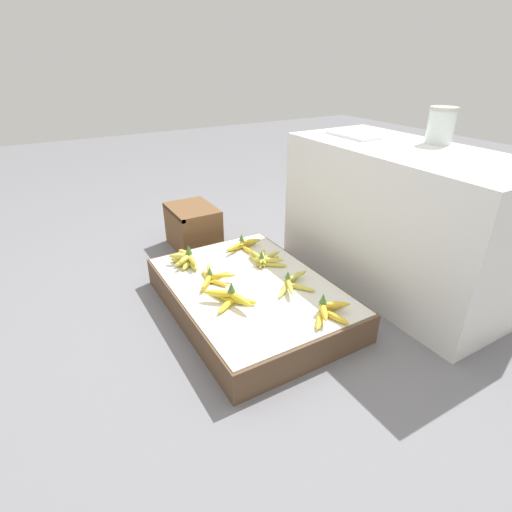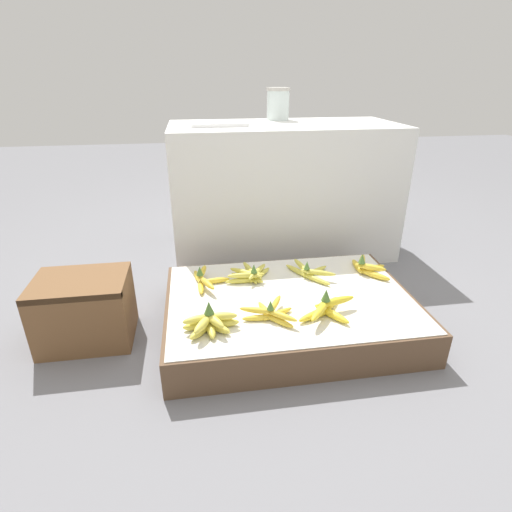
{
  "view_description": "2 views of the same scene",
  "coord_description": "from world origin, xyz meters",
  "views": [
    {
      "loc": [
        1.43,
        -0.8,
        1.14
      ],
      "look_at": [
        0.04,
        0.01,
        0.31
      ],
      "focal_mm": 28.0,
      "sensor_mm": 36.0,
      "label": 1
    },
    {
      "loc": [
        -0.35,
        -1.38,
        0.98
      ],
      "look_at": [
        -0.14,
        -0.01,
        0.34
      ],
      "focal_mm": 28.0,
      "sensor_mm": 36.0,
      "label": 2
    }
  ],
  "objects": [
    {
      "name": "ground_plane",
      "position": [
        0.0,
        0.0,
        0.0
      ],
      "size": [
        10.0,
        10.0,
        0.0
      ],
      "primitive_type": "plane",
      "color": "slate"
    },
    {
      "name": "display_platform",
      "position": [
        0.0,
        0.0,
        0.07
      ],
      "size": [
        1.0,
        0.71,
        0.15
      ],
      "color": "brown",
      "rests_on": "ground_plane"
    },
    {
      "name": "back_vendor_table",
      "position": [
        0.14,
        0.8,
        0.37
      ],
      "size": [
        1.23,
        0.57,
        0.73
      ],
      "color": "white",
      "rests_on": "ground_plane"
    },
    {
      "name": "wooden_crate",
      "position": [
        -0.81,
        0.04,
        0.14
      ],
      "size": [
        0.35,
        0.26,
        0.27
      ],
      "color": "brown",
      "rests_on": "ground_plane"
    },
    {
      "name": "banana_bunch_front_left",
      "position": [
        -0.33,
        -0.19,
        0.18
      ],
      "size": [
        0.2,
        0.13,
        0.11
      ],
      "color": "#DBCC4C",
      "rests_on": "display_platform"
    },
    {
      "name": "banana_bunch_front_midleft",
      "position": [
        -0.11,
        -0.15,
        0.17
      ],
      "size": [
        0.21,
        0.2,
        0.08
      ],
      "color": "gold",
      "rests_on": "display_platform"
    },
    {
      "name": "banana_bunch_front_midright",
      "position": [
        0.1,
        -0.16,
        0.18
      ],
      "size": [
        0.25,
        0.21,
        0.11
      ],
      "color": "yellow",
      "rests_on": "display_platform"
    },
    {
      "name": "banana_bunch_middle_left",
      "position": [
        -0.34,
        0.15,
        0.17
      ],
      "size": [
        0.16,
        0.23,
        0.09
      ],
      "color": "gold",
      "rests_on": "display_platform"
    },
    {
      "name": "banana_bunch_middle_midleft",
      "position": [
        -0.14,
        0.17,
        0.17
      ],
      "size": [
        0.22,
        0.18,
        0.09
      ],
      "color": "gold",
      "rests_on": "display_platform"
    },
    {
      "name": "banana_bunch_middle_midright",
      "position": [
        0.13,
        0.16,
        0.17
      ],
      "size": [
        0.2,
        0.23,
        0.08
      ],
      "color": "gold",
      "rests_on": "display_platform"
    },
    {
      "name": "banana_bunch_middle_right",
      "position": [
        0.4,
        0.15,
        0.18
      ],
      "size": [
        0.17,
        0.23,
        0.1
      ],
      "color": "gold",
      "rests_on": "display_platform"
    },
    {
      "name": "glass_jar",
      "position": [
        0.14,
        1.0,
        0.82
      ],
      "size": [
        0.13,
        0.13,
        0.17
      ],
      "color": "silver",
      "rests_on": "back_vendor_table"
    },
    {
      "name": "foam_tray_white",
      "position": [
        -0.21,
        0.76,
        0.74
      ],
      "size": [
        0.29,
        0.15,
        0.02
      ],
      "color": "white",
      "rests_on": "back_vendor_table"
    }
  ]
}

